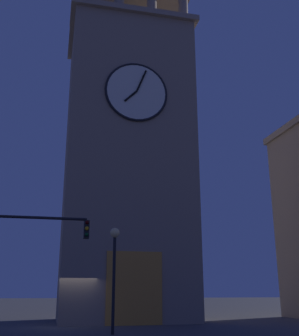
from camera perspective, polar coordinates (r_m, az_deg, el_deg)
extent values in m
plane|color=#424247|center=(24.46, -10.60, -20.46)|extent=(200.00, 200.00, 0.00)
cube|color=gray|center=(28.86, -3.19, 0.10)|extent=(8.24, 6.71, 20.07)
cube|color=gray|center=(33.26, -2.90, 17.25)|extent=(8.84, 7.31, 0.40)
cylinder|color=gray|center=(32.69, 4.59, 21.33)|extent=(0.70, 0.70, 2.71)
cylinder|color=gray|center=(32.18, 0.29, 21.97)|extent=(0.70, 0.70, 2.71)
cylinder|color=gray|center=(36.99, 1.95, 16.27)|extent=(0.70, 0.70, 2.71)
cylinder|color=gray|center=(36.55, -1.77, 16.72)|extent=(0.70, 0.70, 2.71)
cylinder|color=gray|center=(36.25, -5.58, 17.11)|extent=(0.70, 0.70, 2.71)
cylinder|color=gray|center=(36.10, -9.44, 17.43)|extent=(0.70, 0.70, 2.71)
cube|color=gray|center=(35.08, -2.82, 21.47)|extent=(8.84, 7.31, 0.40)
cylinder|color=silver|center=(27.24, -1.80, 10.35)|extent=(3.95, 0.12, 3.95)
torus|color=black|center=(27.22, -1.79, 10.37)|extent=(4.11, 0.16, 4.11)
cube|color=black|center=(26.91, -2.59, 9.80)|extent=(0.86, 0.06, 0.85)
cube|color=black|center=(27.56, -1.11, 11.83)|extent=(0.72, 0.06, 1.61)
cube|color=orange|center=(24.41, -2.12, -16.02)|extent=(3.20, 0.24, 4.00)
cylinder|color=black|center=(17.74, -15.57, -6.54)|extent=(4.32, 0.12, 0.12)
cube|color=black|center=(17.70, -8.62, -8.33)|extent=(0.22, 0.30, 0.75)
sphere|color=#360505|center=(17.57, -8.53, -7.36)|extent=(0.16, 0.16, 0.16)
sphere|color=orange|center=(17.53, -8.56, -8.17)|extent=(0.16, 0.16, 0.16)
sphere|color=#063316|center=(17.50, -8.60, -8.98)|extent=(0.16, 0.16, 0.16)
cylinder|color=black|center=(19.38, -4.92, -15.59)|extent=(0.14, 0.14, 4.17)
sphere|color=#F9DB8C|center=(19.55, -4.76, -8.82)|extent=(0.44, 0.44, 0.44)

